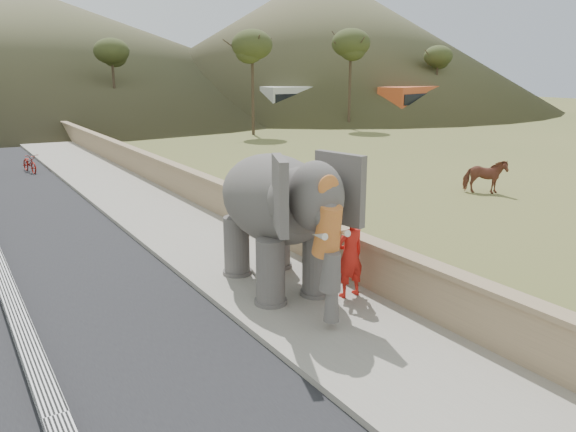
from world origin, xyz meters
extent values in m
plane|color=olive|center=(0.00, 0.00, 0.00)|extent=(160.00, 160.00, 0.00)
cube|color=#9E9687|center=(0.00, 10.00, 0.07)|extent=(3.00, 120.00, 0.15)
cube|color=tan|center=(1.65, 10.00, 0.55)|extent=(0.30, 120.00, 1.10)
imported|color=brown|center=(11.86, 7.11, 0.67)|extent=(1.64, 1.61, 1.33)
imported|color=#AEB0B5|center=(20.88, 36.63, 0.72)|extent=(4.56, 3.14, 1.44)
cube|color=silver|center=(24.08, 35.22, 1.55)|extent=(11.13, 3.14, 3.10)
cube|color=#D15224|center=(32.20, 30.69, 1.55)|extent=(11.27, 5.32, 3.10)
cone|color=brown|center=(36.00, 52.00, 8.00)|extent=(56.00, 56.00, 16.00)
cone|color=brown|center=(5.00, 70.00, 7.00)|extent=(80.00, 80.00, 14.00)
imported|color=red|center=(0.95, 1.64, 1.04)|extent=(0.65, 0.43, 1.78)
imported|color=maroon|center=(-2.32, 21.27, 0.43)|extent=(0.85, 1.72, 0.86)
camera|label=1|loc=(-5.87, -6.83, 4.73)|focal=35.00mm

